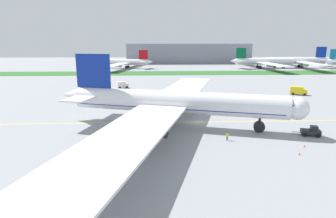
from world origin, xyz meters
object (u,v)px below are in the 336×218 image
Objects in this scene: traffic_cone_port_wing at (304,146)px; pushback_tug at (311,131)px; parked_airliner_far_left at (124,62)px; parked_airliner_far_right at (298,61)px; ground_crew_wingwalker_port at (227,136)px; airliner_foreground at (172,102)px; service_truck_baggage_loader at (122,85)px; traffic_cone_near_nose at (300,153)px; service_truck_catering_van at (188,93)px; parked_airliner_far_centre at (262,61)px; ground_crew_marshaller_front at (137,118)px; service_truck_fuel_bowser at (298,91)px.

pushback_tug is at bearing 53.72° from traffic_cone_port_wing.
parked_airliner_far_left is 133.59m from parked_airliner_far_right.
airliner_foreground is at bearing 134.67° from ground_crew_wingwalker_port.
service_truck_baggage_loader is (-29.85, 69.46, 0.50)m from ground_crew_wingwalker_port.
traffic_cone_near_nose is (-7.72, -10.37, -0.74)m from pushback_tug.
airliner_foreground is 167.20× the size of traffic_cone_port_wing.
airliner_foreground is 1.34× the size of parked_airliner_far_left.
pushback_tug is at bearing 6.41° from ground_crew_wingwalker_port.
parked_airliner_far_right reaches higher than service_truck_catering_van.
parked_airliner_far_centre is (65.45, 157.90, 4.17)m from ground_crew_wingwalker_port.
traffic_cone_port_wing is 86.11m from service_truck_baggage_loader.
airliner_foreground is 16.61× the size of pushback_tug.
service_truck_fuel_bowser is (59.74, 35.45, 0.61)m from ground_crew_marshaller_front.
service_truck_baggage_loader is (-18.84, 58.31, -4.30)m from airliner_foreground.
airliner_foreground is 184.36m from parked_airliner_far_right.
ground_crew_marshaller_front is 69.47m from service_truck_fuel_bowser.
ground_crew_wingwalker_port is 0.02× the size of parked_airliner_far_left.
service_truck_catering_van is at bearing -177.53° from service_truck_fuel_bowser.
parked_airliner_far_centre is at bearing 59.22° from ground_crew_marshaller_front.
service_truck_baggage_loader is 0.08× the size of parked_airliner_far_left.
pushback_tug is at bearing -16.62° from airliner_foreground.
airliner_foreground is 17.71× the size of service_truck_baggage_loader.
service_truck_catering_van is (-14.17, 56.76, 1.13)m from traffic_cone_near_nose.
ground_crew_marshaller_front is at bearing 143.37° from traffic_cone_near_nose.
service_truck_baggage_loader is 130.07m from parked_airliner_far_centre.
service_truck_fuel_bowser reaches higher than ground_crew_marshaller_front.
ground_crew_wingwalker_port is 0.26× the size of service_truck_fuel_bowser.
parked_airliner_far_centre is (104.42, -5.38, 0.53)m from parked_airliner_far_left.
pushback_tug is 83.25m from service_truck_baggage_loader.
traffic_cone_near_nose is (22.44, -19.37, -5.56)m from airliner_foreground.
service_truck_fuel_bowser reaches higher than pushback_tug.
traffic_cone_port_wing is at bearing -72.39° from parked_airliner_far_left.
parked_airliner_far_right is at bearing 63.99° from traffic_cone_near_nose.
parked_airliner_far_right is at bearing 36.71° from service_truck_baggage_loader.
traffic_cone_near_nose is 178.81m from parked_airliner_far_left.
service_truck_catering_van is (16.97, 33.60, 0.35)m from ground_crew_marshaller_front.
service_truck_baggage_loader reaches higher than ground_crew_marshaller_front.
pushback_tug is 0.89× the size of service_truck_fuel_bowser.
service_truck_catering_van reaches higher than ground_crew_marshaller_front.
parked_airliner_far_right is (114.34, 147.32, 4.37)m from ground_crew_marshaller_front.
parked_airliner_far_right reaches higher than ground_crew_marshaller_front.
traffic_cone_near_nose is 58.51m from service_truck_catering_van.
parked_airliner_far_centre is at bearing 72.51° from traffic_cone_port_wing.
ground_crew_marshaller_front is at bearing 142.88° from ground_crew_wingwalker_port.
traffic_cone_near_nose is 0.13× the size of service_truck_catering_van.
parked_airliner_far_left is 0.88× the size of parked_airliner_far_right.
ground_crew_marshaller_front is at bearing 150.29° from traffic_cone_port_wing.
parked_airliner_far_left is 104.56m from parked_airliner_far_centre.
ground_crew_marshaller_front is 0.32× the size of service_truck_baggage_loader.
service_truck_baggage_loader is at bearing 113.26° from ground_crew_wingwalker_port.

